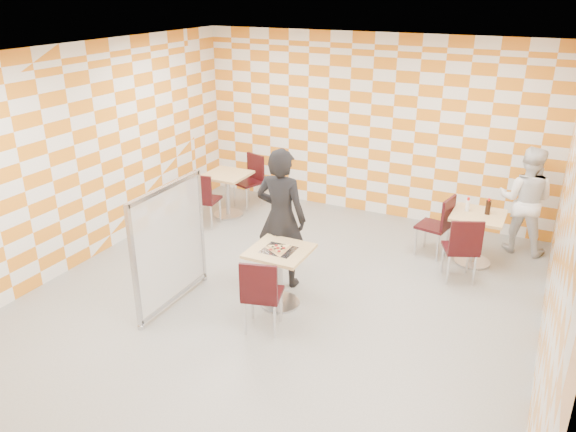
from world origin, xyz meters
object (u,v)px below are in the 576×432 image
object	(u,v)px
chair_second_front	(463,245)
chair_second_side	(440,222)
man_dark	(281,218)
second_table	(476,230)
chair_empty_near	(203,196)
empty_table	(227,187)
chair_empty_far	(251,176)
soda_bottle	(488,207)
chair_main_front	(261,291)
sport_bottle	(468,205)
partition	(170,245)
man_white	(525,200)
main_table	(280,267)

from	to	relation	value
chair_second_front	chair_second_side	world-z (taller)	same
man_dark	chair_second_side	bearing A→B (deg)	-136.85
second_table	chair_empty_near	world-z (taller)	chair_empty_near
second_table	empty_table	size ratio (longest dim) A/B	1.00
chair_second_front	chair_second_side	distance (m)	0.79
chair_empty_far	soda_bottle	xyz separation A→B (m)	(4.04, -0.53, 0.31)
chair_empty_near	chair_main_front	bearing A→B (deg)	-44.35
chair_second_side	sport_bottle	size ratio (longest dim) A/B	4.62
second_table	soda_bottle	world-z (taller)	soda_bottle
chair_empty_near	partition	size ratio (longest dim) A/B	0.60
chair_main_front	chair_second_front	world-z (taller)	same
soda_bottle	chair_main_front	bearing A→B (deg)	-124.30
soda_bottle	second_table	bearing A→B (deg)	-155.28
chair_main_front	man_white	size ratio (longest dim) A/B	0.58
chair_second_side	chair_empty_near	size ratio (longest dim) A/B	1.00
empty_table	chair_main_front	size ratio (longest dim) A/B	0.81
sport_bottle	main_table	bearing A→B (deg)	-128.65
chair_second_side	soda_bottle	distance (m)	0.69
empty_table	man_white	world-z (taller)	man_white
empty_table	man_dark	distance (m)	2.54
man_dark	partition	bearing A→B (deg)	46.21
second_table	man_dark	xyz separation A→B (m)	(-2.20, -1.69, 0.41)
man_white	soda_bottle	size ratio (longest dim) A/B	6.92
chair_second_side	partition	size ratio (longest dim) A/B	0.60
chair_empty_far	empty_table	bearing A→B (deg)	-102.36
chair_second_front	soda_bottle	xyz separation A→B (m)	(0.18, 0.72, 0.31)
chair_second_side	chair_empty_near	distance (m)	3.69
chair_empty_far	partition	size ratio (longest dim) A/B	0.60
main_table	sport_bottle	bearing A→B (deg)	51.35
chair_second_front	chair_empty_far	bearing A→B (deg)	162.10
chair_empty_near	man_white	xyz separation A→B (m)	(4.68, 1.36, 0.25)
soda_bottle	man_white	bearing A→B (deg)	57.75
second_table	man_white	xyz separation A→B (m)	(0.54, 0.73, 0.29)
soda_bottle	chair_second_front	bearing A→B (deg)	-103.85
chair_empty_near	chair_empty_far	world-z (taller)	same
partition	man_dark	world-z (taller)	man_dark
chair_empty_far	man_white	xyz separation A→B (m)	(4.48, 0.15, 0.25)
chair_main_front	man_dark	world-z (taller)	man_dark
empty_table	sport_bottle	size ratio (longest dim) A/B	3.75
chair_second_front	man_dark	size ratio (longest dim) A/B	0.50
second_table	chair_second_side	bearing A→B (deg)	-178.68
chair_empty_near	soda_bottle	bearing A→B (deg)	9.05
chair_second_front	chair_empty_near	world-z (taller)	same
empty_table	chair_second_side	xyz separation A→B (m)	(3.56, 0.00, 0.04)
main_table	chair_second_side	world-z (taller)	chair_second_side
man_white	soda_bottle	bearing A→B (deg)	62.57
empty_table	partition	xyz separation A→B (m)	(0.91, -2.74, 0.28)
sport_bottle	soda_bottle	xyz separation A→B (m)	(0.27, -0.00, 0.01)
man_dark	sport_bottle	xyz separation A→B (m)	(2.04, 1.74, -0.08)
main_table	second_table	distance (m)	2.95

